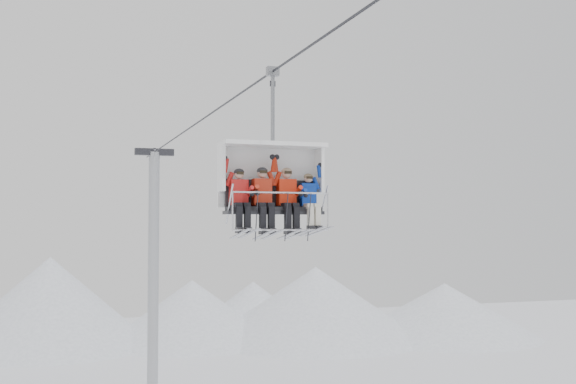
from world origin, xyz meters
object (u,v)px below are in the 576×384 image
object	(u,v)px
chairlift_carrier	(271,178)
skier_center_left	(263,197)
lift_tower_right	(153,298)
skier_far_left	(240,197)
skier_center_right	(288,197)
skier_far_right	(309,200)

from	to	relation	value
chairlift_carrier	skier_center_left	bearing A→B (deg)	-133.71
lift_tower_right	skier_far_left	xyz separation A→B (m)	(-0.86, -20.99, 4.44)
skier_center_right	skier_far_left	bearing A→B (deg)	-179.74
chairlift_carrier	skier_center_left	distance (m)	0.63
lift_tower_right	skier_center_right	world-z (taller)	lift_tower_right
lift_tower_right	skier_far_right	size ratio (longest dim) A/B	7.99
lift_tower_right	skier_far_right	xyz separation A→B (m)	(0.88, -21.00, 4.40)
chairlift_carrier	skier_far_right	bearing A→B (deg)	-19.98
chairlift_carrier	skier_far_left	distance (m)	1.04
skier_far_left	skier_center_left	xyz separation A→B (m)	(0.57, 0.01, 0.02)
chairlift_carrier	skier_far_right	size ratio (longest dim) A/B	2.36
chairlift_carrier	skier_far_left	size ratio (longest dim) A/B	2.36
lift_tower_right	chairlift_carrier	distance (m)	21.26
skier_center_left	skier_center_right	bearing A→B (deg)	0.00
lift_tower_right	skier_far_left	size ratio (longest dim) A/B	7.99
chairlift_carrier	skier_far_left	xyz separation A→B (m)	(-0.86, -0.31, -0.49)
skier_center_left	skier_center_right	xyz separation A→B (m)	(0.62, 0.00, 0.00)
lift_tower_right	skier_center_right	xyz separation A→B (m)	(0.33, -20.99, 4.46)
skier_center_right	skier_far_right	world-z (taller)	skier_center_right
skier_far_right	chairlift_carrier	bearing A→B (deg)	160.02
skier_far_left	skier_center_left	bearing A→B (deg)	0.55
skier_center_left	skier_far_right	size ratio (longest dim) A/B	1.02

